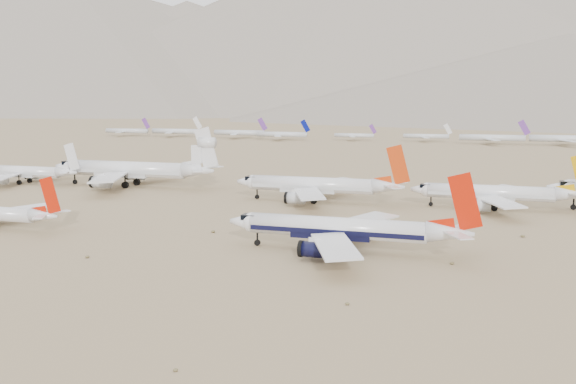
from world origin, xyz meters
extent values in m
plane|color=olive|center=(0.00, 0.00, 0.00)|extent=(7000.00, 7000.00, 0.00)
cylinder|color=white|center=(1.13, 5.16, 4.95)|extent=(36.42, 4.30, 4.30)
cube|color=black|center=(1.13, 5.16, 4.41)|extent=(35.69, 4.37, 0.97)
sphere|color=white|center=(-17.08, 5.16, 4.95)|extent=(4.30, 4.30, 4.30)
cube|color=black|center=(-17.72, 5.16, 6.13)|extent=(3.01, 2.80, 1.08)
cone|color=white|center=(23.64, 5.16, 5.27)|extent=(9.10, 4.30, 4.30)
cube|color=white|center=(3.94, -7.62, 4.20)|extent=(14.06, 22.16, 0.67)
cube|color=white|center=(25.41, 0.97, 5.81)|extent=(5.78, 7.56, 0.26)
cylinder|color=black|center=(-0.89, -3.79, 2.26)|extent=(5.06, 3.10, 3.10)
cube|color=white|center=(3.94, 17.93, 4.20)|extent=(14.06, 22.16, 0.67)
cube|color=white|center=(25.41, 9.34, 5.81)|extent=(5.78, 7.56, 0.26)
cylinder|color=black|center=(-0.89, 14.11, 2.26)|extent=(5.06, 3.10, 3.10)
cube|color=red|center=(26.17, 5.16, 11.55)|extent=(6.90, 0.34, 11.37)
cylinder|color=black|center=(-16.00, 5.16, 0.65)|extent=(1.29, 0.54, 1.29)
cylinder|color=black|center=(2.65, 2.14, 0.90)|extent=(1.81, 1.08, 1.81)
cylinder|color=black|center=(2.65, 8.17, 0.90)|extent=(1.81, 1.08, 1.81)
cone|color=white|center=(-67.27, 1.98, 4.14)|extent=(7.04, 3.38, 3.38)
cube|color=white|center=(-65.90, -1.26, 4.56)|extent=(4.47, 5.84, 0.20)
cube|color=white|center=(-82.50, 11.89, 3.29)|extent=(10.87, 17.14, 0.53)
cube|color=white|center=(-65.90, 5.23, 4.56)|extent=(4.47, 5.84, 0.20)
cube|color=red|center=(-65.32, 1.98, 9.00)|extent=(5.34, 0.27, 8.79)
sphere|color=white|center=(51.80, 72.96, 6.00)|extent=(5.22, 5.22, 5.22)
cube|color=black|center=(51.02, 72.96, 7.43)|extent=(3.65, 3.39, 1.30)
cylinder|color=black|center=(53.10, 72.96, 0.78)|extent=(1.56, 0.65, 1.56)
cylinder|color=white|center=(30.60, 67.16, 4.79)|extent=(34.25, 4.16, 4.16)
cube|color=silver|center=(30.60, 67.16, 4.27)|extent=(33.57, 4.22, 0.94)
sphere|color=white|center=(13.47, 67.16, 4.79)|extent=(4.16, 4.16, 4.16)
cube|color=black|center=(12.85, 67.16, 5.93)|extent=(2.91, 2.71, 1.04)
cone|color=white|center=(51.76, 67.16, 5.10)|extent=(8.56, 4.16, 4.16)
cube|color=white|center=(33.24, 55.09, 4.06)|extent=(13.23, 20.85, 0.64)
cylinder|color=silver|center=(28.69, 58.69, 2.18)|extent=(4.76, 3.00, 3.00)
cube|color=white|center=(33.24, 79.23, 4.06)|extent=(13.23, 20.85, 0.64)
cylinder|color=silver|center=(28.69, 75.64, 2.18)|extent=(4.76, 3.00, 3.00)
cylinder|color=black|center=(14.51, 67.16, 0.62)|extent=(1.25, 0.52, 1.25)
cylinder|color=black|center=(32.02, 64.25, 0.87)|extent=(1.75, 1.04, 1.75)
cylinder|color=black|center=(32.02, 70.08, 0.87)|extent=(1.75, 1.04, 1.75)
cylinder|color=white|center=(-20.48, 64.40, 5.25)|extent=(37.38, 4.57, 4.57)
cube|color=silver|center=(-20.48, 64.40, 4.68)|extent=(36.63, 4.64, 1.03)
sphere|color=white|center=(-39.17, 64.40, 5.25)|extent=(4.57, 4.57, 4.57)
cube|color=black|center=(-39.86, 64.40, 6.51)|extent=(3.20, 2.97, 1.14)
cone|color=white|center=(2.62, 64.40, 5.60)|extent=(9.34, 4.57, 4.57)
cube|color=white|center=(-17.60, 51.21, 4.45)|extent=(14.44, 22.75, 0.71)
cube|color=white|center=(4.44, 60.08, 6.17)|extent=(5.93, 7.76, 0.27)
cylinder|color=silver|center=(-22.56, 55.13, 2.39)|extent=(5.19, 3.29, 3.29)
cube|color=white|center=(-17.60, 77.58, 4.45)|extent=(14.44, 22.75, 0.71)
cube|color=white|center=(4.44, 68.72, 6.17)|extent=(5.93, 7.76, 0.27)
cylinder|color=silver|center=(-22.56, 73.66, 2.39)|extent=(5.19, 3.29, 3.29)
cube|color=red|center=(5.21, 64.40, 12.08)|extent=(7.08, 0.37, 11.67)
cylinder|color=black|center=(-38.03, 64.40, 0.69)|extent=(1.37, 0.57, 1.37)
cylinder|color=black|center=(-18.93, 61.20, 0.96)|extent=(1.92, 1.14, 1.92)
cylinder|color=black|center=(-18.93, 67.59, 0.96)|extent=(1.92, 1.14, 1.92)
cylinder|color=white|center=(-91.88, 76.86, 6.24)|extent=(45.32, 5.43, 5.43)
cube|color=silver|center=(-91.88, 76.86, 5.56)|extent=(44.41, 5.51, 1.22)
sphere|color=white|center=(-114.54, 76.86, 6.24)|extent=(5.43, 5.43, 5.43)
cube|color=black|center=(-115.35, 76.86, 7.73)|extent=(3.80, 3.53, 1.36)
cone|color=white|center=(-63.87, 76.86, 6.65)|extent=(11.33, 5.43, 5.43)
cube|color=white|center=(-88.38, 60.93, 5.29)|extent=(17.50, 27.58, 0.84)
cube|color=white|center=(-61.67, 71.64, 7.33)|extent=(7.19, 9.41, 0.33)
cylinder|color=silver|center=(-94.40, 65.69, 2.84)|extent=(6.29, 3.91, 3.91)
cube|color=white|center=(-88.38, 92.79, 5.29)|extent=(17.50, 27.58, 0.84)
cube|color=white|center=(-61.67, 82.08, 7.33)|extent=(7.19, 9.41, 0.33)
cylinder|color=silver|center=(-94.40, 88.03, 2.84)|extent=(6.29, 3.91, 3.91)
cube|color=white|center=(-60.72, 76.86, 14.48)|extent=(8.59, 0.43, 14.15)
cylinder|color=white|center=(-60.41, 76.86, 16.22)|extent=(5.67, 3.52, 3.52)
cylinder|color=black|center=(-113.18, 76.86, 0.81)|extent=(1.63, 0.68, 1.63)
cylinder|color=black|center=(-89.99, 73.06, 1.14)|extent=(2.28, 1.36, 2.28)
cylinder|color=black|center=(-89.99, 80.66, 1.14)|extent=(2.28, 1.36, 2.28)
cylinder|color=white|center=(-132.66, 72.05, 4.55)|extent=(32.19, 3.95, 3.95)
cube|color=silver|center=(-132.66, 72.05, 4.05)|extent=(31.55, 4.01, 0.89)
cone|color=white|center=(-112.76, 72.05, 4.84)|extent=(8.05, 3.95, 3.95)
cube|color=white|center=(-130.17, 60.69, 3.86)|extent=(12.43, 19.59, 0.61)
cube|color=white|center=(-111.20, 68.33, 5.34)|extent=(5.11, 6.68, 0.24)
cylinder|color=silver|center=(-134.45, 64.07, 2.07)|extent=(4.47, 2.85, 2.85)
cube|color=white|center=(-130.17, 83.42, 3.86)|extent=(12.43, 19.59, 0.61)
cube|color=white|center=(-111.20, 75.78, 5.34)|extent=(5.11, 6.68, 0.24)
cylinder|color=silver|center=(-134.45, 80.04, 2.07)|extent=(4.47, 2.85, 2.85)
cube|color=white|center=(-110.53, 72.05, 10.43)|extent=(6.10, 0.32, 10.05)
cylinder|color=black|center=(-131.32, 69.28, 0.83)|extent=(1.66, 0.99, 1.66)
cylinder|color=black|center=(-131.32, 74.82, 0.83)|extent=(1.66, 0.99, 1.66)
cylinder|color=silver|center=(-253.89, 340.61, 4.27)|extent=(37.83, 3.74, 3.74)
cube|color=#673393|center=(-236.09, 340.61, 10.59)|extent=(7.53, 0.37, 9.49)
cube|color=silver|center=(-253.89, 330.82, 3.71)|extent=(9.97, 17.41, 0.37)
cube|color=silver|center=(-253.89, 350.40, 3.71)|extent=(9.97, 17.41, 0.37)
cylinder|color=silver|center=(-211.42, 344.21, 4.42)|extent=(40.98, 4.05, 4.05)
cube|color=white|center=(-192.14, 344.21, 11.27)|extent=(8.16, 0.40, 10.28)
cube|color=silver|center=(-211.42, 333.61, 3.82)|extent=(10.80, 18.86, 0.40)
cube|color=silver|center=(-211.42, 354.82, 3.82)|extent=(10.80, 18.86, 0.40)
cylinder|color=silver|center=(-155.02, 340.10, 4.41)|extent=(40.67, 4.02, 4.02)
cube|color=#673393|center=(-135.88, 340.10, 11.20)|extent=(8.10, 0.40, 10.20)
cube|color=silver|center=(-155.02, 329.58, 3.81)|extent=(10.72, 18.72, 0.40)
cube|color=silver|center=(-155.02, 350.63, 3.81)|extent=(10.72, 18.72, 0.40)
cylinder|color=silver|center=(-117.26, 330.46, 4.29)|extent=(38.29, 3.78, 3.78)
cube|color=#050E78|center=(-99.24, 330.46, 10.69)|extent=(7.62, 0.38, 9.60)
cube|color=silver|center=(-117.26, 320.55, 3.72)|extent=(10.09, 17.62, 0.38)
cube|color=silver|center=(-117.26, 340.37, 3.72)|extent=(10.09, 17.62, 0.38)
cylinder|color=silver|center=(-65.29, 341.53, 3.84)|extent=(29.11, 2.88, 2.88)
cube|color=#673393|center=(-51.60, 341.53, 8.70)|extent=(5.80, 0.29, 7.30)
cube|color=silver|center=(-65.29, 333.99, 3.41)|extent=(7.67, 13.40, 0.29)
cube|color=silver|center=(-65.29, 349.06, 3.41)|extent=(7.67, 13.40, 0.29)
cylinder|color=silver|center=(-14.09, 345.06, 3.97)|extent=(31.79, 3.14, 3.14)
cube|color=white|center=(0.87, 345.06, 9.28)|extent=(6.33, 0.31, 7.97)
cube|color=silver|center=(-14.09, 336.83, 3.50)|extent=(8.37, 14.63, 0.31)
cube|color=silver|center=(-14.09, 353.29, 3.50)|extent=(8.37, 14.63, 0.31)
cylinder|color=silver|center=(30.73, 331.97, 4.50)|extent=(42.40, 4.19, 4.19)
cube|color=#673393|center=(50.69, 331.97, 11.58)|extent=(8.44, 0.42, 10.64)
cube|color=silver|center=(30.73, 321.00, 3.87)|extent=(11.17, 19.52, 0.42)
cube|color=silver|center=(30.73, 342.95, 3.87)|extent=(11.17, 19.52, 0.42)
cylinder|color=silver|center=(76.78, 333.68, 4.64)|extent=(45.42, 4.49, 4.49)
cube|color=silver|center=(76.78, 321.93, 3.97)|extent=(11.97, 20.91, 0.45)
cube|color=silver|center=(76.78, 345.44, 3.97)|extent=(11.97, 20.91, 0.45)
cone|color=slate|center=(-1300.00, 1720.00, 210.00)|extent=(3024.00, 3024.00, 420.00)
cone|color=slate|center=(-800.00, 1560.00, 150.00)|extent=(1800.00, 1800.00, 300.00)
cone|color=slate|center=(-300.00, 1690.00, 235.00)|extent=(2444.00, 2444.00, 470.00)
cone|color=slate|center=(200.00, 1480.00, 120.00)|extent=(1824.00, 1824.00, 240.00)
cone|color=slate|center=(-700.00, 1100.00, 47.50)|extent=(855.00, 855.00, 95.00)
cone|color=slate|center=(150.00, 1100.00, 70.00)|extent=(1260.00, 1260.00, 140.00)
ellipsoid|color=brown|center=(-85.20, 27.20, 0.34)|extent=(1.12, 1.12, 0.62)
ellipsoid|color=brown|center=(-44.10, -14.90, 0.25)|extent=(0.84, 0.84, 0.46)
ellipsoid|color=brown|center=(-30.40, 14.40, 0.29)|extent=(0.98, 0.98, 0.54)
ellipsoid|color=brown|center=(-3.00, -57.00, 0.17)|extent=(0.56, 0.56, 0.31)
ellipsoid|color=brown|center=(10.70, -27.70, 0.21)|extent=(0.70, 0.70, 0.39)
ellipsoid|color=brown|center=(24.40, 1.60, 0.25)|extent=(0.84, 0.84, 0.46)
ellipsoid|color=brown|center=(38.10, 30.90, 0.29)|extent=(0.98, 0.98, 0.54)
camera|label=1|loc=(30.43, -119.58, 31.11)|focal=40.00mm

